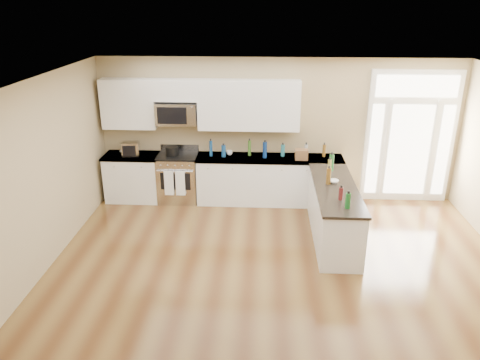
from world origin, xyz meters
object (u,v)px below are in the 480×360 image
object	(u,v)px
kitchen_range	(178,178)
toaster_oven	(131,149)
peninsula_cabinet	(334,214)
stockpot	(172,151)

from	to	relation	value
kitchen_range	toaster_oven	distance (m)	1.08
peninsula_cabinet	kitchen_range	world-z (taller)	kitchen_range
stockpot	toaster_oven	bearing A→B (deg)	-177.66
peninsula_cabinet	toaster_oven	distance (m)	4.09
stockpot	toaster_oven	xyz separation A→B (m)	(-0.80, -0.03, 0.03)
kitchen_range	toaster_oven	world-z (taller)	toaster_oven
peninsula_cabinet	toaster_oven	xyz separation A→B (m)	(-3.78, 1.40, 0.64)
peninsula_cabinet	toaster_oven	world-z (taller)	toaster_oven
kitchen_range	stockpot	xyz separation A→B (m)	(-0.10, -0.01, 0.57)
kitchen_range	toaster_oven	bearing A→B (deg)	-177.11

